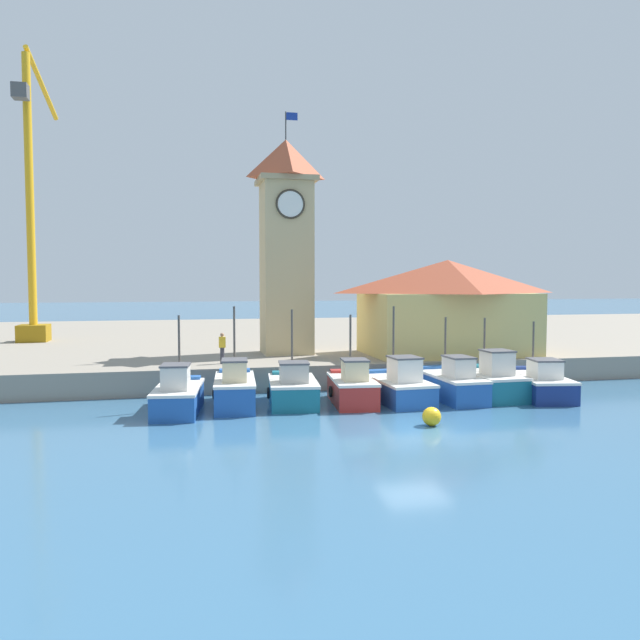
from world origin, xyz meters
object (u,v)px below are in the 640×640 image
clock_tower (286,241)px  fishing_boat_right_inner (490,381)px  mooring_buoy (432,417)px  dock_worker_near_tower (222,348)px  fishing_boat_left_outer (235,389)px  fishing_boat_mid_right (451,384)px  fishing_boat_center (398,386)px  fishing_boat_right_outer (538,383)px  fishing_boat_left_inner (293,389)px  warehouse_right (447,306)px  fishing_boat_far_left (178,395)px  port_crane_near (31,229)px  fishing_boat_mid_left (352,388)px

clock_tower → fishing_boat_right_inner: bearing=-48.5°
mooring_buoy → dock_worker_near_tower: dock_worker_near_tower is taller
fishing_boat_left_outer → mooring_buoy: 8.91m
fishing_boat_right_inner → mooring_buoy: bearing=-135.7°
fishing_boat_left_outer → mooring_buoy: bearing=-36.6°
fishing_boat_mid_right → mooring_buoy: (-3.01, -4.90, -0.38)m
fishing_boat_center → dock_worker_near_tower: (-7.75, 5.39, 1.41)m
fishing_boat_left_outer → dock_worker_near_tower: fishing_boat_left_outer is taller
fishing_boat_right_inner → mooring_buoy: 7.00m
fishing_boat_right_outer → fishing_boat_left_inner: bearing=176.3°
warehouse_right → fishing_boat_mid_right: bearing=-112.5°
fishing_boat_mid_right → mooring_buoy: 5.77m
fishing_boat_left_outer → fishing_boat_right_inner: fishing_boat_left_outer is taller
fishing_boat_left_outer → warehouse_right: 15.00m
fishing_boat_mid_right → fishing_boat_far_left: bearing=-178.9°
fishing_boat_mid_right → port_crane_near: port_crane_near is taller
fishing_boat_center → fishing_boat_right_outer: size_ratio=0.93×
fishing_boat_center → fishing_boat_right_outer: fishing_boat_center is taller
fishing_boat_far_left → fishing_boat_mid_left: fishing_boat_far_left is taller
fishing_boat_left_outer → port_crane_near: (-12.57, 20.10, 8.48)m
fishing_boat_right_inner → port_crane_near: 33.23m
fishing_boat_mid_left → fishing_boat_right_outer: 9.19m
port_crane_near → fishing_boat_mid_left: bearing=-49.0°
dock_worker_near_tower → fishing_boat_center: bearing=-34.8°
fishing_boat_center → fishing_boat_right_inner: 4.62m
fishing_boat_mid_right → warehouse_right: size_ratio=0.50×
fishing_boat_mid_right → port_crane_near: bearing=137.9°
warehouse_right → fishing_boat_right_outer: bearing=-79.1°
fishing_boat_left_inner → dock_worker_near_tower: size_ratio=2.66×
fishing_boat_center → clock_tower: 12.41m
fishing_boat_mid_right → warehouse_right: (2.89, 7.00, 3.39)m
clock_tower → mooring_buoy: bearing=-76.9°
fishing_boat_left_inner → dock_worker_near_tower: 5.96m
fishing_boat_center → fishing_boat_right_inner: bearing=-0.2°
fishing_boat_left_outer → fishing_boat_mid_right: (10.15, -0.40, -0.05)m
fishing_boat_mid_left → warehouse_right: size_ratio=0.43×
warehouse_right → mooring_buoy: warehouse_right is taller
fishing_boat_left_inner → fishing_boat_right_inner: (9.53, -0.37, 0.08)m
fishing_boat_left_inner → warehouse_right: warehouse_right is taller
fishing_boat_center → port_crane_near: port_crane_near is taller
fishing_boat_far_left → clock_tower: bearing=56.8°
fishing_boat_mid_left → warehouse_right: 11.01m
fishing_boat_right_inner → fishing_boat_left_inner: bearing=177.8°
warehouse_right → dock_worker_near_tower: 13.52m
fishing_boat_left_outer → dock_worker_near_tower: size_ratio=2.89×
fishing_boat_left_inner → mooring_buoy: 6.94m
fishing_boat_center → fishing_boat_mid_right: 2.63m
fishing_boat_mid_right → port_crane_near: size_ratio=0.24×
port_crane_near → fishing_boat_far_left: bearing=-64.0°
fishing_boat_mid_left → clock_tower: (-1.47, 9.42, 7.21)m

